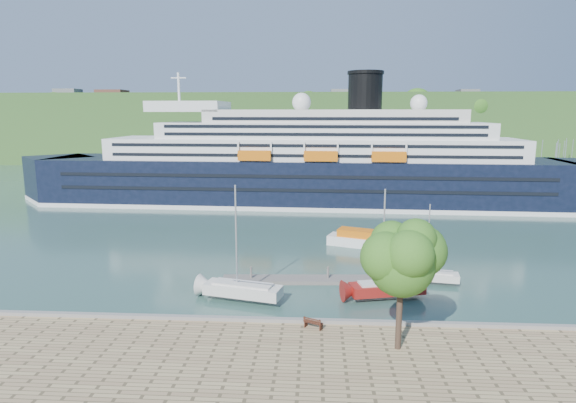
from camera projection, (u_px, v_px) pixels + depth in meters
The scene contains 11 objects.
ground at pixel (302, 333), 38.86m from camera, with size 400.00×400.00×0.00m, color #284841.
far_hillside at pixel (315, 128), 178.99m from camera, with size 400.00×50.00×24.00m, color #2D5020.
quay_coping at pixel (302, 321), 38.45m from camera, with size 220.00×0.50×0.30m, color slate.
cruise_ship at pixel (301, 139), 91.50m from camera, with size 111.89×16.29×25.13m, color black, non-canonical shape.
park_bench at pixel (313, 322), 37.34m from camera, with size 1.56×0.64×1.00m, color #451F13, non-canonical shape.
promenade_tree at pixel (401, 280), 33.33m from camera, with size 6.19×6.19×10.25m, color #295917, non-canonical shape.
floating_pontoon at pixel (309, 280), 50.61m from camera, with size 18.17×2.22×0.40m, color slate, non-canonical shape.
sailboat_white_near at pixel (242, 247), 44.50m from camera, with size 8.17×2.27×10.56m, color silver, non-canonical shape.
sailboat_red at pixel (389, 247), 45.09m from camera, with size 7.87×2.19×10.16m, color maroon, non-canonical shape.
sailboat_white_far at pixel (432, 246), 49.35m from camera, with size 6.21×1.73×8.02m, color silver, non-canonical shape.
tender_launch at pixel (358, 238), 64.03m from camera, with size 8.06×2.76×2.23m, color #D7640C, non-canonical shape.
Camera 1 is at (1.02, -36.28, 17.53)m, focal length 30.00 mm.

